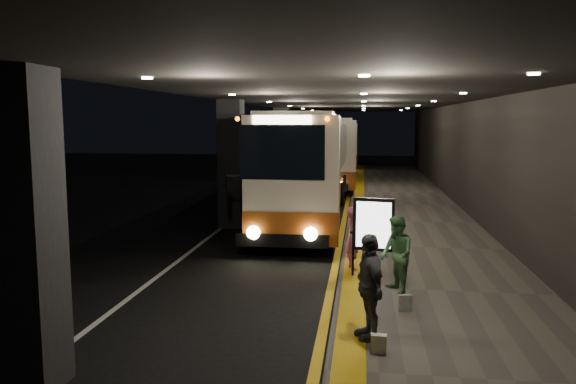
# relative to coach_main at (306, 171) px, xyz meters

# --- Properties ---
(ground) EXTENTS (90.00, 90.00, 0.00)m
(ground) POSITION_rel_coach_main_xyz_m (-0.93, -5.47, -1.84)
(ground) COLOR black
(lane_line_white) EXTENTS (0.12, 50.00, 0.01)m
(lane_line_white) POSITION_rel_coach_main_xyz_m (-2.73, -0.47, -1.84)
(lane_line_white) COLOR silver
(lane_line_white) RESTS_ON ground
(kerb_stripe_yellow) EXTENTS (0.18, 50.00, 0.01)m
(kerb_stripe_yellow) POSITION_rel_coach_main_xyz_m (1.42, -0.47, -1.84)
(kerb_stripe_yellow) COLOR gold
(kerb_stripe_yellow) RESTS_ON ground
(sidewalk) EXTENTS (4.50, 50.00, 0.15)m
(sidewalk) POSITION_rel_coach_main_xyz_m (3.82, -0.47, -1.77)
(sidewalk) COLOR #514C44
(sidewalk) RESTS_ON ground
(tactile_strip) EXTENTS (0.50, 50.00, 0.01)m
(tactile_strip) POSITION_rel_coach_main_xyz_m (1.92, -0.47, -1.68)
(tactile_strip) COLOR gold
(tactile_strip) RESTS_ON sidewalk
(terminal_wall) EXTENTS (0.10, 50.00, 6.00)m
(terminal_wall) POSITION_rel_coach_main_xyz_m (6.07, -0.47, 1.16)
(terminal_wall) COLOR black
(terminal_wall) RESTS_ON ground
(support_columns) EXTENTS (0.80, 24.80, 4.40)m
(support_columns) POSITION_rel_coach_main_xyz_m (-2.43, -1.47, 0.36)
(support_columns) COLOR black
(support_columns) RESTS_ON ground
(canopy) EXTENTS (9.00, 50.00, 0.40)m
(canopy) POSITION_rel_coach_main_xyz_m (1.57, -0.47, 2.76)
(canopy) COLOR black
(canopy) RESTS_ON support_columns
(coach_main) EXTENTS (2.96, 12.38, 3.83)m
(coach_main) POSITION_rel_coach_main_xyz_m (0.00, 0.00, 0.00)
(coach_main) COLOR beige
(coach_main) RESTS_ON ground
(coach_second) EXTENTS (3.09, 11.90, 3.70)m
(coach_second) POSITION_rel_coach_main_xyz_m (0.22, 11.96, -0.06)
(coach_second) COLOR beige
(coach_second) RESTS_ON ground
(coach_third) EXTENTS (2.90, 11.25, 3.50)m
(coach_third) POSITION_rel_coach_main_xyz_m (0.22, 26.14, -0.16)
(coach_third) COLOR beige
(coach_third) RESTS_ON ground
(passenger_boarding) EXTENTS (0.51, 0.63, 1.52)m
(passenger_boarding) POSITION_rel_coach_main_xyz_m (1.87, -7.16, -0.93)
(passenger_boarding) COLOR #D3627F
(passenger_boarding) RESTS_ON sidewalk
(passenger_waiting_green) EXTENTS (0.74, 0.90, 1.61)m
(passenger_waiting_green) POSITION_rel_coach_main_xyz_m (2.79, -8.90, -0.89)
(passenger_waiting_green) COLOR #40713F
(passenger_waiting_green) RESTS_ON sidewalk
(passenger_waiting_grey) EXTENTS (0.81, 1.13, 1.74)m
(passenger_waiting_grey) POSITION_rel_coach_main_xyz_m (2.21, -11.44, -0.82)
(passenger_waiting_grey) COLOR #454448
(passenger_waiting_grey) RESTS_ON sidewalk
(bag_polka) EXTENTS (0.27, 0.16, 0.31)m
(bag_polka) POSITION_rel_coach_main_xyz_m (2.90, -10.03, -1.53)
(bag_polka) COLOR black
(bag_polka) RESTS_ON sidewalk
(bag_plain) EXTENTS (0.25, 0.15, 0.30)m
(bag_plain) POSITION_rel_coach_main_xyz_m (2.36, -12.04, -1.54)
(bag_plain) COLOR silver
(bag_plain) RESTS_ON sidewalk
(info_sign) EXTENTS (0.89, 0.29, 1.88)m
(info_sign) POSITION_rel_coach_main_xyz_m (2.33, -8.28, -0.42)
(info_sign) COLOR black
(info_sign) RESTS_ON sidewalk
(stanchion_post) EXTENTS (0.05, 0.05, 1.02)m
(stanchion_post) POSITION_rel_coach_main_xyz_m (1.89, -7.76, -1.18)
(stanchion_post) COLOR black
(stanchion_post) RESTS_ON sidewalk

